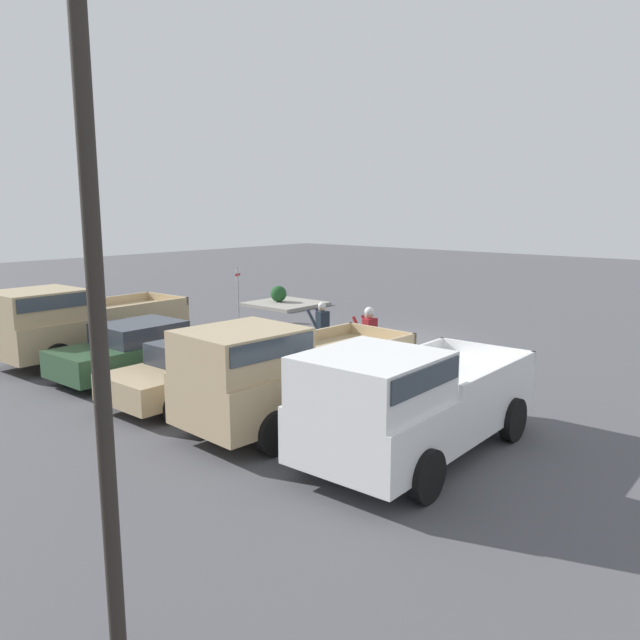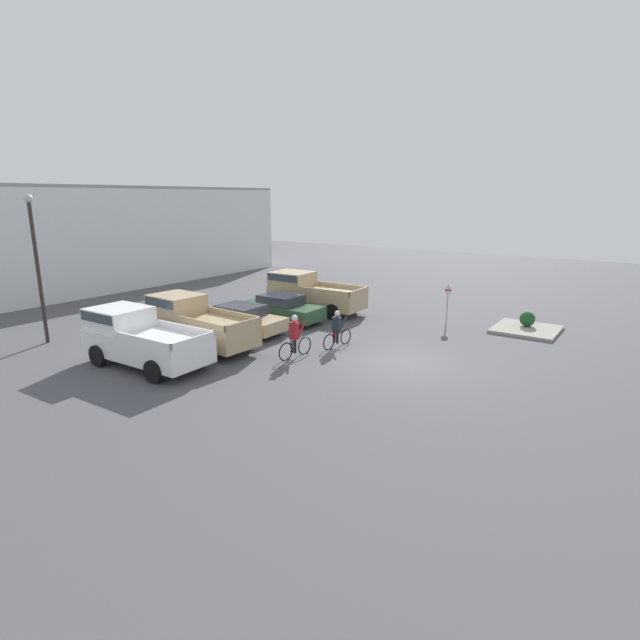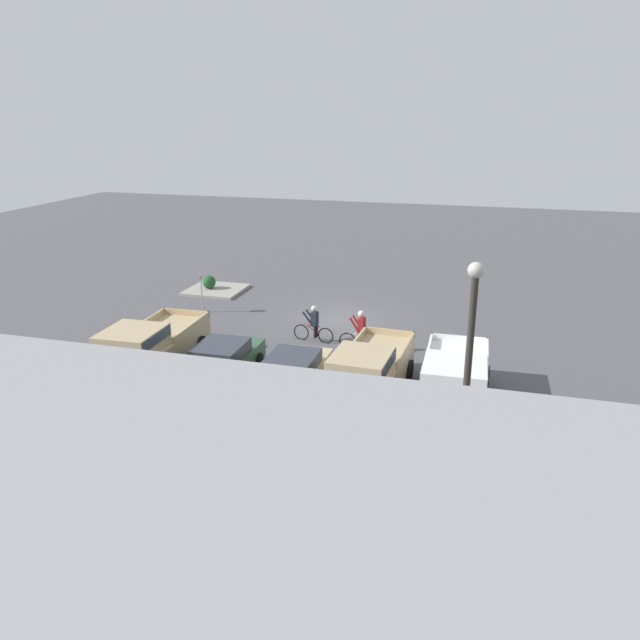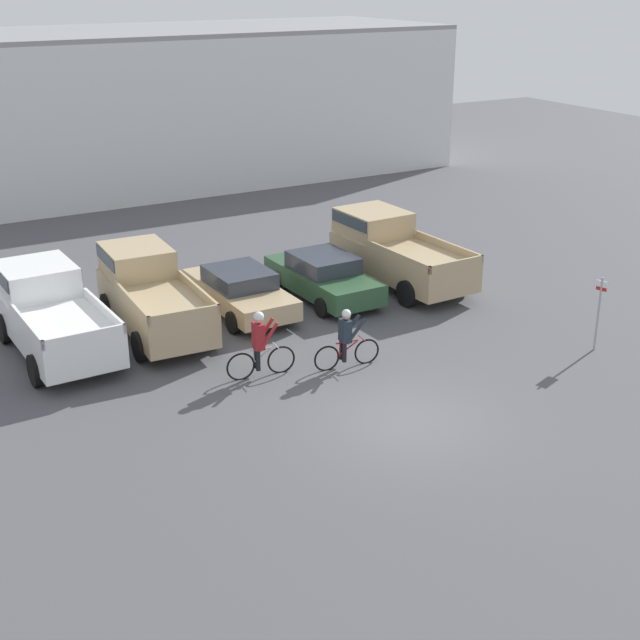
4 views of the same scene
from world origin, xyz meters
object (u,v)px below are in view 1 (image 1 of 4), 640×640
pickup_truck_2 (78,322)px  lamppost (95,274)px  fire_lane_sign (238,287)px  shrub (279,294)px  pickup_truck_0 (409,400)px  cyclist_0 (322,329)px  pickup_truck_1 (286,372)px  sedan_0 (202,369)px  sedan_1 (140,349)px  cyclist_1 (369,339)px

pickup_truck_2 → lamppost: bearing=153.2°
fire_lane_sign → shrub: (1.34, -3.59, -0.76)m
pickup_truck_0 → cyclist_0: size_ratio=2.86×
pickup_truck_1 → cyclist_0: bearing=-55.9°
lamppost → pickup_truck_0: bearing=-84.9°
sedan_0 → pickup_truck_1: bearing=178.5°
sedan_0 → pickup_truck_0: bearing=-179.8°
pickup_truck_1 → shrub: pickup_truck_1 is taller
pickup_truck_0 → pickup_truck_2: size_ratio=0.96×
sedan_0 → cyclist_0: bearing=-82.4°
cyclist_0 → sedan_0: bearing=97.6°
lamppost → shrub: lamppost is taller
sedan_0 → sedan_1: sedan_1 is taller
pickup_truck_0 → pickup_truck_1: 2.84m
sedan_1 → lamppost: bearing=145.6°
cyclist_1 → shrub: size_ratio=2.54×
cyclist_1 → pickup_truck_1: bearing=105.7°
cyclist_0 → shrub: (7.78, -6.04, -0.29)m
sedan_1 → fire_lane_sign: 8.49m
pickup_truck_0 → cyclist_0: (6.29, -4.99, -0.30)m
pickup_truck_0 → fire_lane_sign: bearing=-30.3°
pickup_truck_1 → lamppost: bearing=119.8°
sedan_0 → shrub: (8.46, -11.06, -0.17)m
cyclist_1 → shrub: 11.99m
cyclist_1 → lamppost: (-4.63, 10.35, 2.90)m
pickup_truck_0 → shrub: 17.89m
shrub → cyclist_0: bearing=142.2°
cyclist_0 → fire_lane_sign: fire_lane_sign is taller
pickup_truck_2 → cyclist_0: 7.05m
pickup_truck_0 → lamppost: lamppost is taller
sedan_0 → pickup_truck_2: bearing=0.4°
cyclist_0 → shrub: cyclist_0 is taller
sedan_0 → cyclist_1: (-1.51, -4.41, 0.21)m
pickup_truck_1 → cyclist_1: bearing=-74.3°
fire_lane_sign → sedan_1: bearing=120.7°
sedan_1 → shrub: 12.26m
cyclist_0 → cyclist_1: bearing=164.4°
sedan_0 → shrub: bearing=-52.6°
pickup_truck_1 → sedan_0: size_ratio=1.19×
cyclist_1 → fire_lane_sign: 9.17m
sedan_1 → shrub: sedan_1 is taller
pickup_truck_1 → pickup_truck_2: (8.36, -0.04, 0.01)m
pickup_truck_1 → pickup_truck_2: pickup_truck_2 is taller
pickup_truck_0 → pickup_truck_1: pickup_truck_1 is taller
pickup_truck_2 → lamppost: (-11.73, 5.91, 2.67)m
cyclist_0 → cyclist_1: (-2.19, 0.61, 0.09)m
sedan_0 → shrub: 13.92m
sedan_1 → pickup_truck_2: pickup_truck_2 is taller
shrub → fire_lane_sign: bearing=110.4°
cyclist_1 → sedan_0: bearing=71.0°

